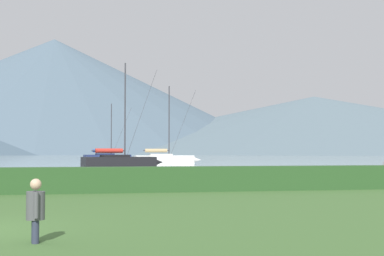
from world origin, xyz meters
The scene contains 8 objects.
harbor_water centered at (0.00, 137.00, 0.00)m, with size 320.00×246.00×0.00m, color #8C9EA3.
hedge_line centered at (0.00, 11.00, 0.54)m, with size 80.00×1.20×1.09m, color #284C23.
sailboat_slip_0 centered at (13.63, 57.11, 0.71)m, with size 8.57×2.58×10.09m.
sailboat_slip_3 centered at (6.99, 43.86, 0.71)m, with size 8.64×3.97×10.83m.
sailboat_slip_5 centered at (7.36, 76.80, 0.69)m, with size 8.55×4.17×9.36m.
person_seated_viewer centered at (2.20, -1.91, 0.69)m, with size 0.36×0.57×1.25m.
distant_hill_west_ridge centered at (-14.16, 352.09, 36.78)m, with size 299.12×299.12×73.56m, color #4C6070.
distant_hill_east_ridge centered at (150.94, 322.32, 18.39)m, with size 343.42×343.42×36.79m, color slate.
Camera 1 is at (3.06, -13.18, 1.80)m, focal length 51.94 mm.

